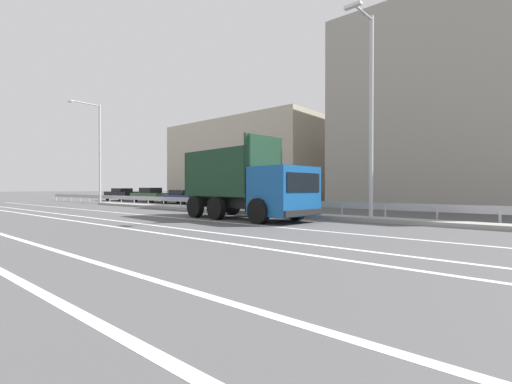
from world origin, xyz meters
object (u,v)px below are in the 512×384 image
parked_car_1 (150,195)px  church_tower (380,153)px  street_lamp_0 (97,148)px  parked_car_2 (180,197)px  parked_car_3 (225,197)px  parked_car_0 (121,194)px  median_road_sign (237,189)px  street_lamp_1 (370,108)px  dump_truck (257,192)px

parked_car_1 → church_tower: 25.95m
street_lamp_0 → parked_car_2: size_ratio=2.10×
parked_car_3 → parked_car_2: bearing=93.2°
parked_car_3 → street_lamp_0: bearing=117.5°
parked_car_0 → parked_car_2: 11.07m
street_lamp_0 → parked_car_0: bearing=138.0°
median_road_sign → parked_car_2: (-11.95, 5.11, -0.73)m
street_lamp_0 → street_lamp_1: street_lamp_0 is taller
street_lamp_0 → parked_car_1: size_ratio=1.99×
parked_car_0 → parked_car_1: 5.58m
dump_truck → parked_car_2: dump_truck is taller
street_lamp_0 → church_tower: 29.69m
parked_car_0 → parked_car_3: 16.21m
street_lamp_1 → parked_car_1: 26.36m
street_lamp_0 → street_lamp_1: (24.71, 0.10, -0.15)m
parked_car_1 → church_tower: church_tower is taller
church_tower → street_lamp_1: bearing=-70.8°
parked_car_3 → dump_truck: bearing=-132.6°
parked_car_2 → parked_car_0: bearing=86.6°
median_road_sign → street_lamp_0: 17.13m
parked_car_3 → street_lamp_1: bearing=-116.0°
church_tower → street_lamp_0: bearing=-122.8°
parked_car_0 → parked_car_2: bearing=-95.8°
parked_car_1 → street_lamp_1: bearing=-106.1°
parked_car_3 → church_tower: size_ratio=0.33×
parked_car_0 → dump_truck: bearing=-111.3°
median_road_sign → parked_car_0: bearing=166.9°
parked_car_2 → church_tower: (11.28, 19.55, 4.87)m
parked_car_3 → parked_car_0: bearing=87.4°
street_lamp_1 → parked_car_1: bearing=167.5°
street_lamp_0 → street_lamp_1: size_ratio=1.01×
street_lamp_0 → parked_car_3: street_lamp_0 is taller
street_lamp_1 → parked_car_0: (-31.00, 5.57, -4.12)m
parked_car_3 → church_tower: 20.45m
median_road_sign → parked_car_3: size_ratio=0.65×
dump_truck → parked_car_0: (-26.79, 8.04, -0.53)m
parked_car_0 → parked_car_3: bearing=-93.1°
parked_car_2 → street_lamp_1: bearing=-107.1°
parked_car_2 → parked_car_3: size_ratio=1.05×
parked_car_2 → parked_car_3: parked_car_3 is taller
dump_truck → parked_car_0: dump_truck is taller
dump_truck → median_road_sign: size_ratio=2.71×
street_lamp_1 → parked_car_2: size_ratio=2.08×
parked_car_1 → parked_car_2: 5.50m
parked_car_2 → church_tower: bearing=-32.1°
parked_car_1 → parked_car_2: size_ratio=1.06×
church_tower → parked_car_2: bearing=-120.0°
parked_car_0 → parked_car_1: (5.58, 0.08, -0.00)m
street_lamp_1 → parked_car_3: street_lamp_1 is taller
median_road_sign → parked_car_2: size_ratio=0.61×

